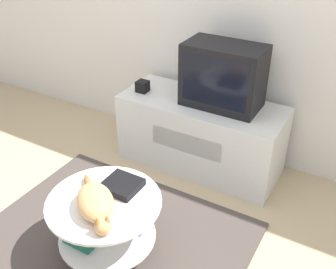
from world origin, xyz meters
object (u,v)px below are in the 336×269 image
(speaker, at_px, (143,86))
(cat, at_px, (96,203))
(tv, at_px, (223,76))
(dvd_box, at_px, (122,185))

(speaker, xyz_separation_m, cat, (0.45, -1.17, -0.13))
(tv, height_order, cat, tv)
(dvd_box, bearing_deg, speaker, 115.99)
(tv, xyz_separation_m, cat, (-0.19, -1.27, -0.33))
(tv, bearing_deg, dvd_box, -100.30)
(dvd_box, bearing_deg, cat, -90.54)
(tv, relative_size, dvd_box, 2.66)
(tv, bearing_deg, cat, -98.49)
(speaker, relative_size, dvd_box, 0.41)
(tv, distance_m, speaker, 0.68)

